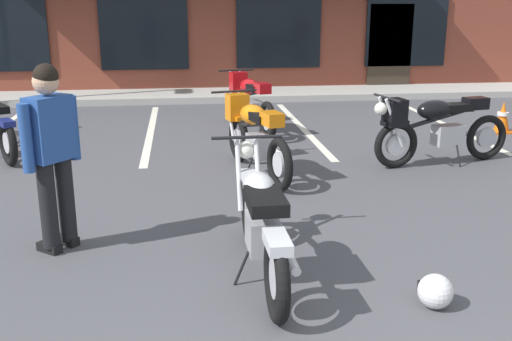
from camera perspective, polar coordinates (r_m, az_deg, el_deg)
ground_plane at (r=6.02m, az=0.78°, el=-5.19°), size 80.00×80.00×0.00m
sidewalk_kerb at (r=14.00m, az=-3.97°, el=7.31°), size 22.00×1.80×0.14m
brick_storefront_building at (r=17.54m, az=-4.82°, el=14.79°), size 15.94×7.08×3.63m
painted_stall_lines at (r=10.47m, az=-2.78°, el=4.01°), size 8.09×4.80×0.01m
motorcycle_foreground_classic at (r=4.81m, az=0.49°, el=-4.89°), size 0.66×2.11×0.98m
motorcycle_black_cruiser at (r=7.69m, az=-0.16°, el=3.63°), size 0.88×2.08×0.98m
motorcycle_silver_naked at (r=8.44m, az=16.92°, el=4.05°), size 2.09×0.79×0.98m
motorcycle_blue_standard at (r=10.25m, az=-0.54°, el=6.75°), size 0.85×2.08×0.98m
person_near_building at (r=5.44m, az=-19.01°, el=2.11°), size 0.45×0.53×1.68m
helmet_on_pavement at (r=4.62m, az=16.83°, el=-11.03°), size 0.26×0.26×0.26m
traffic_cone at (r=11.00m, az=22.60°, el=4.73°), size 0.34×0.34×0.53m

